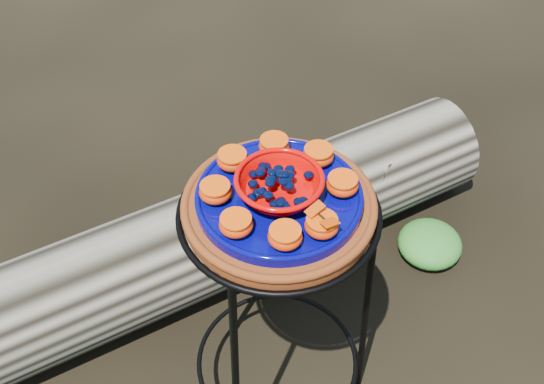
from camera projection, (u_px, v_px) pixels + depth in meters
plant_stand at (278, 315)px, 1.58m from camera, size 0.44×0.44×0.70m
terracotta_saucer at (279, 208)px, 1.32m from camera, size 0.37×0.37×0.03m
cobalt_plate at (279, 198)px, 1.30m from camera, size 0.32×0.32×0.02m
red_bowl at (279, 186)px, 1.28m from camera, size 0.16×0.16×0.04m
glass_gems at (279, 174)px, 1.25m from camera, size 0.12×0.12×0.02m
orange_half_0 at (322, 225)px, 1.22m from camera, size 0.06×0.06×0.03m
orange_half_1 at (342, 185)px, 1.29m from camera, size 0.06×0.06×0.03m
orange_half_2 at (318, 155)px, 1.34m from camera, size 0.06×0.06×0.03m
orange_half_3 at (274, 146)px, 1.36m from camera, size 0.06×0.06×0.03m
orange_half_4 at (232, 160)px, 1.34m from camera, size 0.06×0.06×0.03m
orange_half_5 at (215, 192)px, 1.27m from camera, size 0.06×0.06×0.03m
orange_half_6 at (236, 224)px, 1.22m from camera, size 0.06×0.06×0.03m
orange_half_7 at (285, 237)px, 1.20m from camera, size 0.06×0.06×0.03m
butterfly at (322, 217)px, 1.20m from camera, size 0.08×0.05×0.01m
driftwood_log at (230, 231)px, 2.02m from camera, size 1.67×0.57×0.31m
foliage_right at (430, 243)px, 2.12m from camera, size 0.20×0.20×0.10m
foliage_back at (140, 271)px, 2.01m from camera, size 0.32×0.32×0.16m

